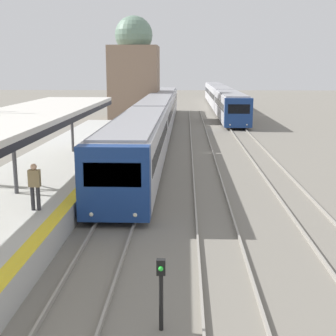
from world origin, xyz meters
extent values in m
cube|color=beige|center=(-4.09, 13.34, 3.90)|extent=(4.00, 23.75, 0.20)
cube|color=black|center=(-2.13, 13.34, 3.68)|extent=(0.08, 23.75, 0.24)
cylinder|color=#47474C|center=(-4.09, 13.34, 2.36)|extent=(0.16, 0.16, 2.87)
cylinder|color=#47474C|center=(-4.09, 22.84, 2.36)|extent=(0.16, 0.16, 2.87)
cylinder|color=#2D2D33|center=(-2.71, 11.16, 1.35)|extent=(0.14, 0.14, 0.85)
cylinder|color=#2D2D33|center=(-2.51, 11.16, 1.35)|extent=(0.14, 0.14, 0.85)
cube|color=olive|center=(-2.61, 11.16, 2.07)|extent=(0.40, 0.22, 0.60)
sphere|color=tan|center=(-2.61, 11.16, 2.48)|extent=(0.22, 0.22, 0.22)
cube|color=navy|center=(0.00, 12.16, 1.67)|extent=(2.68, 0.70, 2.80)
cube|color=black|center=(0.00, 11.83, 2.06)|extent=(2.09, 0.04, 0.90)
sphere|color=#EFEACC|center=(-0.80, 11.82, 0.57)|extent=(0.16, 0.16, 0.16)
sphere|color=#EFEACC|center=(0.80, 11.82, 0.57)|extent=(0.16, 0.16, 0.16)
cube|color=#B7B7BC|center=(0.00, 20.40, 1.67)|extent=(2.68, 15.78, 2.80)
cube|color=gray|center=(0.00, 20.40, 3.13)|extent=(2.36, 15.46, 0.12)
cube|color=black|center=(0.00, 20.40, 1.98)|extent=(2.70, 14.51, 0.73)
cylinder|color=black|center=(-1.14, 15.27, 0.35)|extent=(0.12, 0.70, 0.70)
cylinder|color=black|center=(1.14, 15.27, 0.35)|extent=(0.12, 0.70, 0.70)
cylinder|color=black|center=(-1.14, 25.53, 0.35)|extent=(0.12, 0.70, 0.70)
cylinder|color=black|center=(1.14, 25.53, 0.35)|extent=(0.12, 0.70, 0.70)
cube|color=#B7B7BC|center=(0.00, 36.53, 1.67)|extent=(2.68, 15.78, 2.80)
cube|color=gray|center=(0.00, 36.53, 3.13)|extent=(2.36, 15.46, 0.12)
cube|color=black|center=(0.00, 36.53, 1.98)|extent=(2.70, 14.51, 0.73)
cylinder|color=black|center=(-1.14, 31.40, 0.35)|extent=(0.12, 0.70, 0.70)
cylinder|color=black|center=(1.14, 31.40, 0.35)|extent=(0.12, 0.70, 0.70)
cylinder|color=black|center=(-1.14, 41.65, 0.35)|extent=(0.12, 0.70, 0.70)
cylinder|color=black|center=(1.14, 41.65, 0.35)|extent=(0.12, 0.70, 0.70)
cube|color=#B7B7BC|center=(0.00, 52.65, 1.67)|extent=(2.68, 15.78, 2.80)
cube|color=gray|center=(0.00, 52.65, 3.13)|extent=(2.36, 15.46, 0.12)
cube|color=black|center=(0.00, 52.65, 1.98)|extent=(2.70, 14.51, 0.73)
cylinder|color=black|center=(-1.14, 47.53, 0.35)|extent=(0.12, 0.70, 0.70)
cylinder|color=black|center=(1.14, 47.53, 0.35)|extent=(0.12, 0.70, 0.70)
cylinder|color=black|center=(-1.14, 57.78, 0.35)|extent=(0.12, 0.70, 0.70)
cylinder|color=black|center=(1.14, 57.78, 0.35)|extent=(0.12, 0.70, 0.70)
cube|color=navy|center=(7.56, 39.88, 1.65)|extent=(2.63, 0.70, 2.77)
cube|color=black|center=(7.56, 39.55, 2.04)|extent=(2.05, 0.04, 0.89)
sphere|color=#EFEACC|center=(6.77, 39.54, 0.57)|extent=(0.16, 0.16, 0.16)
sphere|color=#EFEACC|center=(8.35, 39.54, 0.57)|extent=(0.16, 0.16, 0.16)
cube|color=silver|center=(7.56, 47.65, 1.65)|extent=(2.63, 14.83, 2.77)
cube|color=gray|center=(7.56, 47.65, 3.10)|extent=(2.31, 14.54, 0.12)
cube|color=black|center=(7.56, 47.65, 1.96)|extent=(2.65, 13.65, 0.72)
cylinder|color=black|center=(6.44, 42.83, 0.35)|extent=(0.12, 0.70, 0.70)
cylinder|color=black|center=(8.68, 42.83, 0.35)|extent=(0.12, 0.70, 0.70)
cylinder|color=black|center=(6.44, 52.47, 0.35)|extent=(0.12, 0.70, 0.70)
cylinder|color=black|center=(8.68, 52.47, 0.35)|extent=(0.12, 0.70, 0.70)
cube|color=silver|center=(7.56, 62.83, 1.65)|extent=(2.63, 14.83, 2.77)
cube|color=gray|center=(7.56, 62.83, 3.10)|extent=(2.31, 14.54, 0.12)
cube|color=black|center=(7.56, 62.83, 1.96)|extent=(2.65, 13.65, 0.72)
cylinder|color=black|center=(6.44, 58.01, 0.35)|extent=(0.12, 0.70, 0.70)
cylinder|color=black|center=(8.68, 58.01, 0.35)|extent=(0.12, 0.70, 0.70)
cylinder|color=black|center=(6.44, 67.65, 0.35)|extent=(0.12, 0.70, 0.70)
cylinder|color=black|center=(8.68, 67.65, 0.35)|extent=(0.12, 0.70, 0.70)
cube|color=silver|center=(7.56, 78.02, 1.65)|extent=(2.63, 14.83, 2.77)
cube|color=gray|center=(7.56, 78.02, 3.10)|extent=(2.31, 14.54, 0.12)
cube|color=black|center=(7.56, 78.02, 1.96)|extent=(2.65, 13.65, 0.72)
cylinder|color=black|center=(6.44, 73.19, 0.35)|extent=(0.12, 0.70, 0.70)
cylinder|color=black|center=(8.68, 73.19, 0.35)|extent=(0.12, 0.70, 0.70)
cylinder|color=black|center=(6.44, 82.84, 0.35)|extent=(0.12, 0.70, 0.70)
cylinder|color=black|center=(8.68, 82.84, 0.35)|extent=(0.12, 0.70, 0.70)
cylinder|color=black|center=(2.11, 5.18, 0.67)|extent=(0.10, 0.10, 1.35)
cube|color=black|center=(2.11, 5.18, 1.53)|extent=(0.20, 0.14, 0.36)
sphere|color=green|center=(2.11, 5.09, 1.53)|extent=(0.11, 0.11, 0.11)
cube|color=#89705B|center=(-3.20, 48.80, 4.09)|extent=(5.41, 5.41, 8.19)
sphere|color=slate|center=(-3.20, 48.80, 9.33)|extent=(4.16, 4.16, 4.16)
camera|label=1|loc=(2.63, -4.41, 5.83)|focal=50.00mm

